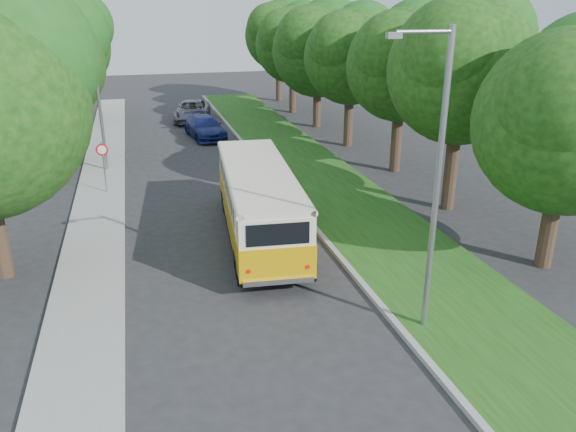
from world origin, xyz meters
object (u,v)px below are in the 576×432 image
object	(u,v)px
vintage_bus	(258,204)
car_blue	(205,127)
lamppost_far	(96,94)
lamppost_near	(435,178)
car_silver	(252,160)
car_white	(249,168)
car_grey	(192,111)

from	to	relation	value
vintage_bus	car_blue	distance (m)	17.76
lamppost_far	vintage_bus	world-z (taller)	lamppost_far
lamppost_near	car_blue	world-z (taller)	lamppost_near
vintage_bus	car_silver	world-z (taller)	vintage_bus
car_white	car_blue	xyz separation A→B (m)	(-0.92, 10.20, 0.09)
lamppost_far	vintage_bus	size ratio (longest dim) A/B	0.79
car_blue	car_grey	world-z (taller)	car_grey
car_blue	car_silver	bearing A→B (deg)	-89.48
car_silver	car_white	xyz separation A→B (m)	(-0.40, -1.21, -0.09)
lamppost_far	vintage_bus	distance (m)	12.93
lamppost_near	car_grey	world-z (taller)	lamppost_near
vintage_bus	car_white	distance (m)	7.68
car_white	car_blue	distance (m)	10.24
lamppost_near	vintage_bus	xyz separation A→B (m)	(-2.94, 7.35, -2.95)
vintage_bus	car_blue	bearing A→B (deg)	94.45
lamppost_near	car_white	bearing A→B (deg)	96.77
vintage_bus	lamppost_near	bearing A→B (deg)	-62.91
lamppost_near	lamppost_far	distance (m)	20.53
lamppost_far	car_blue	distance (m)	9.69
lamppost_near	lamppost_far	bearing A→B (deg)	115.71
lamppost_near	car_grey	xyz separation A→B (m)	(-2.86, 31.14, -3.62)
car_silver	lamppost_far	bearing A→B (deg)	143.59
lamppost_near	lamppost_far	world-z (taller)	lamppost_near
lamppost_far	car_grey	size ratio (longest dim) A/B	1.38
lamppost_near	car_grey	distance (m)	31.48
car_grey	lamppost_near	bearing A→B (deg)	-73.94
car_grey	car_blue	bearing A→B (deg)	-77.53
lamppost_near	vintage_bus	world-z (taller)	lamppost_near
lamppost_near	car_silver	xyz separation A→B (m)	(-1.37, 16.11, -3.66)
car_silver	car_white	world-z (taller)	car_silver
lamppost_far	car_blue	bearing A→B (deg)	46.67
lamppost_far	car_blue	xyz separation A→B (m)	(6.22, 6.60, -3.41)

